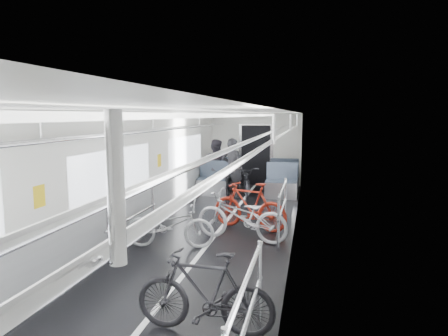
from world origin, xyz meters
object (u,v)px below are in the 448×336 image
Objects in this scene: bike_right_far at (249,206)px; person_standing at (232,168)px; person_seated at (215,166)px; bike_aisle at (246,182)px; bike_left_far at (170,224)px; bike_right_mid at (241,216)px; bike_right_near at (205,292)px.

person_standing reaches higher than bike_right_far.
bike_aisle is at bearing 160.92° from person_seated.
bike_left_far is 4.56m from bike_aisle.
bike_right_mid reaches higher than bike_left_far.
bike_right_mid is (-0.17, 3.24, 0.01)m from bike_right_near.
bike_right_mid is at bearing 14.63° from bike_right_far.
bike_right_mid is 1.11× the size of person_seated.
bike_right_far is 3.27m from person_standing.
bike_right_near is 0.86× the size of bike_right_mid.
bike_left_far is 2.93m from bike_right_near.
person_seated is (-1.75, 7.79, 0.34)m from bike_right_near.
person_standing is at bearing -156.12° from bike_right_mid.
bike_right_near reaches higher than bike_left_far.
person_seated reaches higher than bike_right_far.
bike_right_near is 7.99m from person_seated.
person_standing is (0.25, 4.51, 0.43)m from bike_left_far.
bike_left_far is at bearing 101.54° from person_standing.
bike_aisle is at bearing -165.35° from person_standing.
bike_left_far is 0.93× the size of person_standing.
bike_right_mid is 1.05× the size of person_standing.
person_standing is (-1.09, 7.11, 0.39)m from bike_right_near.
person_seated reaches higher than bike_aisle.
bike_aisle is 1.31m from person_seated.
bike_left_far is 4.54m from person_standing.
person_seated is at bearing 135.78° from bike_aisle.
person_standing reaches higher than bike_right_mid.
bike_aisle is 1.04× the size of person_standing.
person_seated is (-1.62, 3.78, 0.31)m from bike_right_far.
person_seated is (-1.07, 0.68, 0.34)m from bike_aisle.
bike_right_far is at bearing -49.00° from bike_left_far.
bike_left_far is 0.96× the size of bike_right_far.
bike_left_far is 1.86m from bike_right_far.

